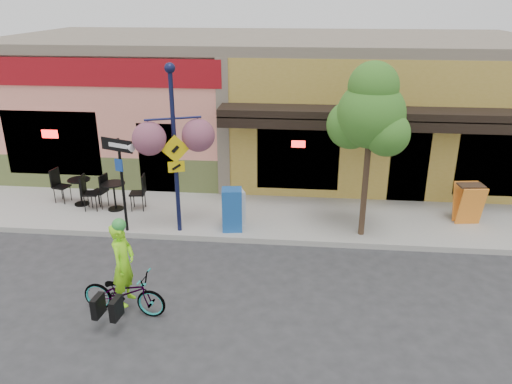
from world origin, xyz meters
TOP-DOWN VIEW (x-y plane):
  - ground at (0.00, 0.00)m, footprint 90.00×90.00m
  - sidewalk at (0.00, 2.00)m, footprint 24.00×3.00m
  - curb at (0.00, 0.55)m, footprint 24.00×0.12m
  - building at (0.00, 7.50)m, footprint 18.20×8.20m
  - bicycle at (-2.01, -2.63)m, footprint 1.75×0.78m
  - cyclist_rider at (-1.96, -2.63)m, footprint 0.46×0.65m
  - lamp_post at (-1.76, 0.79)m, footprint 1.46×0.98m
  - one_way_sign at (-3.11, 0.65)m, footprint 0.95×0.53m
  - cafe_set_left at (-4.99, 2.18)m, footprint 1.83×1.19m
  - cafe_set_right at (-3.88, 1.92)m, footprint 1.82×1.05m
  - newspaper_box_blue at (-0.41, 0.96)m, footprint 0.56×0.51m
  - newspaper_box_grey at (-0.36, 1.34)m, footprint 0.55×0.53m
  - street_tree at (2.89, 1.03)m, footprint 2.14×2.14m
  - sandwich_board at (5.76, 1.82)m, footprint 0.71×0.56m

SIDE VIEW (x-z plane):
  - ground at x=0.00m, z-range 0.00..0.00m
  - sidewalk at x=0.00m, z-range 0.00..0.15m
  - curb at x=0.00m, z-range 0.00..0.15m
  - bicycle at x=-2.01m, z-range 0.00..0.89m
  - newspaper_box_grey at x=-0.36m, z-range 0.15..1.07m
  - cafe_set_left at x=-4.99m, z-range 0.15..1.16m
  - cafe_set_right at x=-3.88m, z-range 0.15..1.19m
  - sandwich_board at x=5.76m, z-range 0.15..1.23m
  - newspaper_box_blue at x=-0.41m, z-range 0.15..1.27m
  - cyclist_rider at x=-1.96m, z-range 0.00..1.66m
  - one_way_sign at x=-3.11m, z-range 0.15..2.60m
  - building at x=0.00m, z-range 0.00..4.50m
  - lamp_post at x=-1.76m, z-range 0.15..4.39m
  - street_tree at x=2.89m, z-range 0.15..4.51m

